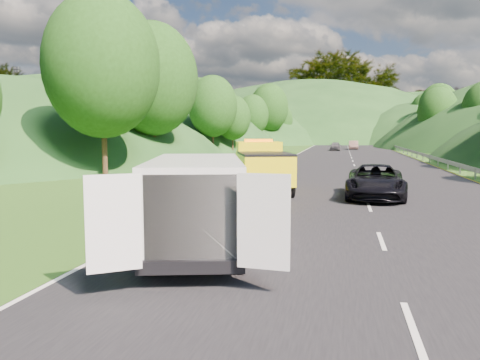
% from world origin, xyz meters
% --- Properties ---
extents(ground, '(320.00, 320.00, 0.00)m').
position_xyz_m(ground, '(0.00, 0.00, 0.00)').
color(ground, '#38661E').
rests_on(ground, ground).
extents(road_surface, '(14.00, 200.00, 0.02)m').
position_xyz_m(road_surface, '(3.00, 40.00, 0.01)').
color(road_surface, black).
rests_on(road_surface, ground).
extents(guardrail, '(0.06, 140.00, 1.52)m').
position_xyz_m(guardrail, '(10.30, 52.50, 0.00)').
color(guardrail, gray).
rests_on(guardrail, ground).
extents(tree_line_left, '(14.00, 140.00, 14.00)m').
position_xyz_m(tree_line_left, '(-19.00, 60.00, 0.00)').
color(tree_line_left, '#245619').
rests_on(tree_line_left, ground).
extents(hills_backdrop, '(201.00, 288.60, 44.00)m').
position_xyz_m(hills_backdrop, '(6.50, 134.70, 0.00)').
color(hills_backdrop, '#2D5B23').
rests_on(hills_backdrop, ground).
extents(tow_truck, '(4.05, 6.63, 2.68)m').
position_xyz_m(tow_truck, '(-2.11, 7.84, 1.31)').
color(tow_truck, black).
rests_on(tow_truck, ground).
extents(white_van, '(4.59, 7.29, 2.41)m').
position_xyz_m(white_van, '(-1.76, -4.16, 1.36)').
color(white_van, black).
rests_on(white_van, ground).
extents(woman, '(0.56, 0.71, 1.79)m').
position_xyz_m(woman, '(-3.25, 1.82, 0.00)').
color(woman, white).
rests_on(woman, ground).
extents(child, '(0.65, 0.65, 1.06)m').
position_xyz_m(child, '(-2.64, -1.29, 0.00)').
color(child, tan).
rests_on(child, ground).
extents(worker, '(1.11, 0.75, 1.59)m').
position_xyz_m(worker, '(-1.97, -6.15, 0.00)').
color(worker, black).
rests_on(worker, ground).
extents(suitcase, '(0.35, 0.23, 0.52)m').
position_xyz_m(suitcase, '(-5.08, -0.51, 0.26)').
color(suitcase, '#4F503C').
rests_on(suitcase, ground).
extents(spare_tire, '(0.59, 0.59, 0.20)m').
position_xyz_m(spare_tire, '(-1.62, -5.71, 0.00)').
color(spare_tire, black).
rests_on(spare_tire, ground).
extents(passing_suv, '(2.87, 5.68, 1.54)m').
position_xyz_m(passing_suv, '(3.41, 6.82, 0.00)').
color(passing_suv, black).
rests_on(passing_suv, ground).
extents(dist_car_a, '(1.63, 4.06, 1.38)m').
position_xyz_m(dist_car_a, '(0.88, 60.44, 0.00)').
color(dist_car_a, '#444347').
rests_on(dist_car_a, ground).
extents(dist_car_b, '(1.54, 4.40, 1.45)m').
position_xyz_m(dist_car_b, '(3.80, 66.03, 0.00)').
color(dist_car_b, brown).
rests_on(dist_car_b, ground).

